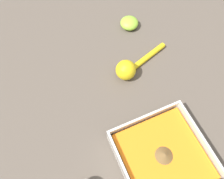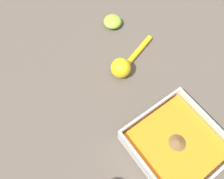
% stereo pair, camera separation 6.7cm
% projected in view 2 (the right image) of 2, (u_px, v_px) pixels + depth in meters
% --- Properties ---
extents(ground_plane, '(4.00, 4.00, 0.00)m').
position_uv_depth(ground_plane, '(167.00, 130.00, 0.64)').
color(ground_plane, brown).
extents(square_dish, '(0.23, 0.23, 0.06)m').
position_uv_depth(square_dish, '(175.00, 144.00, 0.60)').
color(square_dish, silver).
rests_on(square_dish, ground_plane).
extents(lemon_squeezer, '(0.21, 0.10, 0.07)m').
position_uv_depth(lemon_squeezer, '(124.00, 65.00, 0.71)').
color(lemon_squeezer, yellow).
rests_on(lemon_squeezer, ground_plane).
extents(lemon_half, '(0.07, 0.07, 0.04)m').
position_uv_depth(lemon_half, '(113.00, 22.00, 0.82)').
color(lemon_half, '#93CC38').
rests_on(lemon_half, ground_plane).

